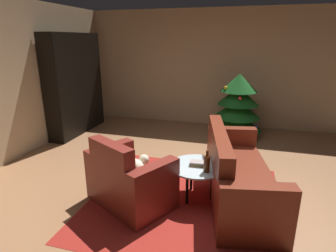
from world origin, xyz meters
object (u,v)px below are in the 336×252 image
object	(u,v)px
bookshelf_unit	(79,84)
armchair_red	(129,181)
coffee_table	(197,169)
couch_red	(236,176)
bottle_on_table	(207,164)
book_stack_on_table	(197,163)
decorated_tree	(237,106)

from	to	relation	value
bookshelf_unit	armchair_red	size ratio (longest dim) A/B	1.73
coffee_table	couch_red	bearing A→B (deg)	16.56
couch_red	bottle_on_table	xyz separation A→B (m)	(-0.35, -0.28, 0.26)
bookshelf_unit	armchair_red	bearing A→B (deg)	-48.02
couch_red	bottle_on_table	distance (m)	0.52
armchair_red	book_stack_on_table	xyz separation A→B (m)	(0.78, 0.37, 0.17)
decorated_tree	couch_red	bearing A→B (deg)	-87.49
bookshelf_unit	coffee_table	xyz separation A→B (m)	(2.99, -2.08, -0.64)
coffee_table	decorated_tree	distance (m)	2.62
couch_red	decorated_tree	bearing A→B (deg)	92.51
couch_red	decorated_tree	size ratio (longest dim) A/B	1.55
bookshelf_unit	decorated_tree	world-z (taller)	bookshelf_unit
armchair_red	coffee_table	size ratio (longest dim) A/B	1.70
couch_red	bookshelf_unit	bearing A→B (deg)	150.76
armchair_red	bookshelf_unit	bearing A→B (deg)	131.98
book_stack_on_table	bottle_on_table	xyz separation A→B (m)	(0.14, -0.15, 0.08)
bookshelf_unit	book_stack_on_table	distance (m)	3.68
decorated_tree	coffee_table	bearing A→B (deg)	-98.29
couch_red	book_stack_on_table	size ratio (longest dim) A/B	10.40
bookshelf_unit	bottle_on_table	distance (m)	3.86
armchair_red	decorated_tree	world-z (taller)	decorated_tree
bookshelf_unit	bottle_on_table	bearing A→B (deg)	-35.50
couch_red	bottle_on_table	bearing A→B (deg)	-140.64
bottle_on_table	bookshelf_unit	bearing A→B (deg)	144.50
bottle_on_table	couch_red	bearing A→B (deg)	39.36
armchair_red	decorated_tree	bearing A→B (deg)	68.59
bookshelf_unit	decorated_tree	distance (m)	3.42
couch_red	book_stack_on_table	world-z (taller)	couch_red
coffee_table	bottle_on_table	bearing A→B (deg)	-46.30
coffee_table	bottle_on_table	distance (m)	0.25
bookshelf_unit	book_stack_on_table	world-z (taller)	bookshelf_unit
couch_red	coffee_table	xyz separation A→B (m)	(-0.48, -0.14, 0.11)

